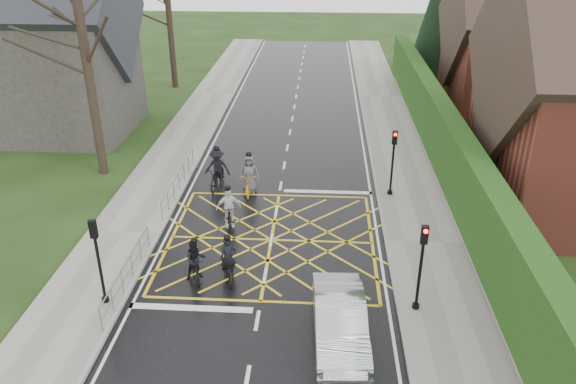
# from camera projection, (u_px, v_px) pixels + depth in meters

# --- Properties ---
(ground) EXTENTS (120.00, 120.00, 0.00)m
(ground) POSITION_uv_depth(u_px,v_px,m) (271.00, 240.00, 22.38)
(ground) COLOR black
(ground) RESTS_ON ground
(road) EXTENTS (9.00, 80.00, 0.01)m
(road) POSITION_uv_depth(u_px,v_px,m) (271.00, 240.00, 22.38)
(road) COLOR black
(road) RESTS_ON ground
(sidewalk_right) EXTENTS (3.00, 80.00, 0.15)m
(sidewalk_right) POSITION_uv_depth(u_px,v_px,m) (423.00, 243.00, 22.01)
(sidewalk_right) COLOR gray
(sidewalk_right) RESTS_ON ground
(sidewalk_left) EXTENTS (3.00, 80.00, 0.15)m
(sidewalk_left) POSITION_uv_depth(u_px,v_px,m) (124.00, 234.00, 22.69)
(sidewalk_left) COLOR gray
(sidewalk_left) RESTS_ON ground
(stone_wall) EXTENTS (0.50, 38.00, 0.70)m
(stone_wall) POSITION_uv_depth(u_px,v_px,m) (441.00, 175.00, 27.17)
(stone_wall) COLOR slate
(stone_wall) RESTS_ON ground
(hedge) EXTENTS (0.90, 38.00, 2.80)m
(hedge) POSITION_uv_depth(u_px,v_px,m) (446.00, 141.00, 26.40)
(hedge) COLOR #0F370F
(hedge) RESTS_ON stone_wall
(house_far) EXTENTS (9.80, 8.80, 10.30)m
(house_far) POSITION_uv_depth(u_px,v_px,m) (526.00, 43.00, 35.76)
(house_far) COLOR maroon
(house_far) RESTS_ON ground
(conifer) EXTENTS (4.60, 4.60, 10.00)m
(conifer) POSITION_uv_depth(u_px,v_px,m) (441.00, 13.00, 42.87)
(conifer) COLOR black
(conifer) RESTS_ON ground
(church) EXTENTS (8.80, 7.80, 11.00)m
(church) POSITION_uv_depth(u_px,v_px,m) (51.00, 48.00, 31.73)
(church) COLOR #2D2B28
(church) RESTS_ON ground
(tree_near) EXTENTS (9.24, 9.24, 11.44)m
(tree_near) POSITION_uv_depth(u_px,v_px,m) (78.00, 10.00, 24.78)
(tree_near) COLOR black
(tree_near) RESTS_ON ground
(railing_south) EXTENTS (0.05, 5.04, 1.03)m
(railing_south) POSITION_uv_depth(u_px,v_px,m) (126.00, 269.00, 19.16)
(railing_south) COLOR slate
(railing_south) RESTS_ON ground
(railing_north) EXTENTS (0.05, 6.04, 1.03)m
(railing_north) POSITION_uv_depth(u_px,v_px,m) (179.00, 177.00, 25.88)
(railing_north) COLOR slate
(railing_north) RESTS_ON ground
(traffic_light_ne) EXTENTS (0.24, 0.31, 3.21)m
(traffic_light_ne) POSITION_uv_depth(u_px,v_px,m) (392.00, 164.00, 25.12)
(traffic_light_ne) COLOR black
(traffic_light_ne) RESTS_ON ground
(traffic_light_se) EXTENTS (0.24, 0.31, 3.21)m
(traffic_light_se) POSITION_uv_depth(u_px,v_px,m) (420.00, 269.00, 17.59)
(traffic_light_se) COLOR black
(traffic_light_se) RESTS_ON ground
(traffic_light_sw) EXTENTS (0.24, 0.31, 3.21)m
(traffic_light_sw) POSITION_uv_depth(u_px,v_px,m) (99.00, 263.00, 17.91)
(traffic_light_sw) COLOR black
(traffic_light_sw) RESTS_ON ground
(cyclist_rear) EXTENTS (1.12, 1.89, 1.74)m
(cyclist_rear) POSITION_uv_depth(u_px,v_px,m) (228.00, 264.00, 19.79)
(cyclist_rear) COLOR black
(cyclist_rear) RESTS_ON ground
(cyclist_back) EXTENTS (1.05, 1.70, 1.65)m
(cyclist_back) POSITION_uv_depth(u_px,v_px,m) (195.00, 264.00, 19.73)
(cyclist_back) COLOR black
(cyclist_back) RESTS_ON ground
(cyclist_mid) EXTENTS (1.28, 2.17, 2.06)m
(cyclist_mid) POSITION_uv_depth(u_px,v_px,m) (217.00, 172.00, 26.52)
(cyclist_mid) COLOR black
(cyclist_mid) RESTS_ON ground
(cyclist_front) EXTENTS (1.09, 1.96, 1.89)m
(cyclist_front) POSITION_uv_depth(u_px,v_px,m) (229.00, 212.00, 23.03)
(cyclist_front) COLOR black
(cyclist_front) RESTS_ON ground
(cyclist_lead) EXTENTS (0.93, 2.11, 2.01)m
(cyclist_lead) POSITION_uv_depth(u_px,v_px,m) (249.00, 179.00, 25.97)
(cyclist_lead) COLOR #B47715
(cyclist_lead) RESTS_ON ground
(car) EXTENTS (1.76, 4.43, 1.44)m
(car) POSITION_uv_depth(u_px,v_px,m) (340.00, 322.00, 16.75)
(car) COLOR #AAACB1
(car) RESTS_ON ground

